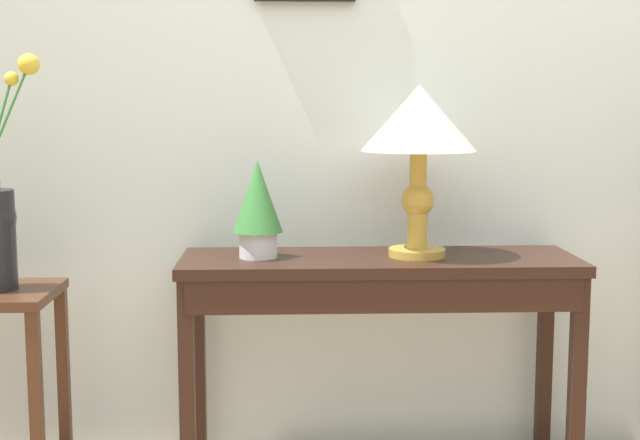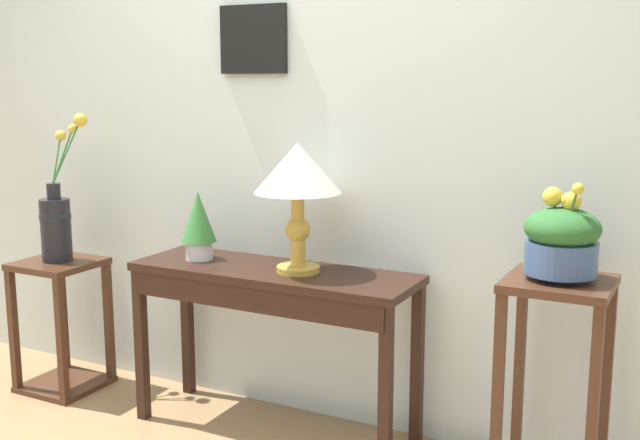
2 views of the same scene
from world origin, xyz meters
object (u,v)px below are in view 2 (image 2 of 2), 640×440
at_px(pedestal_stand_right, 553,393).
at_px(planter_bowl_wide_right, 562,239).
at_px(table_lamp, 298,176).
at_px(potted_plant_on_console, 198,223).
at_px(flower_vase_tall_left, 56,219).
at_px(console_table, 271,294).
at_px(pedestal_stand_left, 62,325).

relative_size(pedestal_stand_right, planter_bowl_wide_right, 2.42).
height_order(table_lamp, potted_plant_on_console, table_lamp).
bearing_deg(flower_vase_tall_left, console_table, 1.86).
bearing_deg(table_lamp, pedestal_stand_left, -177.05).
bearing_deg(console_table, flower_vase_tall_left, -178.14).
relative_size(table_lamp, pedestal_stand_right, 0.64).
bearing_deg(flower_vase_tall_left, planter_bowl_wide_right, 0.58).
bearing_deg(console_table, potted_plant_on_console, 176.87).
relative_size(pedestal_stand_left, planter_bowl_wide_right, 1.88).
bearing_deg(potted_plant_on_console, table_lamp, 0.38).
xyz_separation_m(pedestal_stand_left, pedestal_stand_right, (2.34, 0.03, 0.09)).
distance_m(table_lamp, potted_plant_on_console, 0.55).
xyz_separation_m(table_lamp, pedestal_stand_left, (-1.29, -0.07, -0.80)).
distance_m(console_table, potted_plant_on_console, 0.46).
bearing_deg(table_lamp, potted_plant_on_console, -179.62).
relative_size(table_lamp, pedestal_stand_left, 0.82).
xyz_separation_m(console_table, table_lamp, (0.12, 0.02, 0.50)).
relative_size(potted_plant_on_console, pedestal_stand_left, 0.47).
relative_size(console_table, flower_vase_tall_left, 1.75).
bearing_deg(console_table, table_lamp, 11.36).
bearing_deg(planter_bowl_wide_right, table_lamp, 177.92).
bearing_deg(pedestal_stand_right, planter_bowl_wide_right, -100.19).
bearing_deg(console_table, planter_bowl_wide_right, -0.70).
bearing_deg(pedestal_stand_left, flower_vase_tall_left, 58.20).
height_order(potted_plant_on_console, pedestal_stand_left, potted_plant_on_console).
xyz_separation_m(pedestal_stand_right, planter_bowl_wide_right, (-0.00, -0.00, 0.55)).
relative_size(flower_vase_tall_left, planter_bowl_wide_right, 2.05).
height_order(table_lamp, pedestal_stand_left, table_lamp).
relative_size(table_lamp, flower_vase_tall_left, 0.75).
xyz_separation_m(potted_plant_on_console, flower_vase_tall_left, (-0.79, -0.06, -0.04)).
distance_m(table_lamp, pedestal_stand_left, 1.52).
distance_m(console_table, pedestal_stand_left, 1.21).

